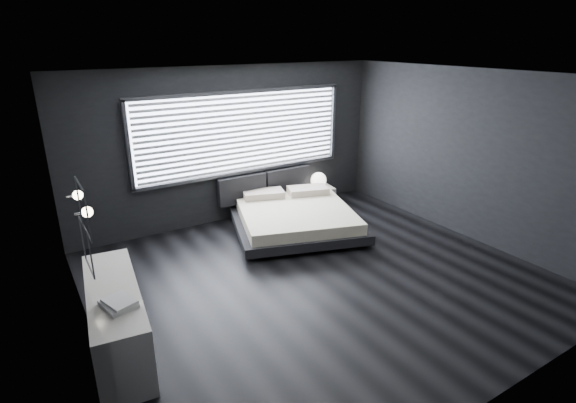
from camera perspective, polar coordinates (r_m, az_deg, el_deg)
room at (r=5.98m, az=4.33°, el=2.11°), size 6.04×6.00×2.80m
window at (r=8.27m, az=-5.70°, el=8.65°), size 4.14×0.09×1.52m
headboard at (r=8.67m, az=-2.91°, el=2.14°), size 1.96×0.16×0.52m
sconce_near at (r=4.93m, az=-24.17°, el=-1.23°), size 0.18×0.11×0.11m
sconce_far at (r=5.49m, az=-25.17°, el=0.73°), size 0.18×0.11×0.11m
wall_art_upper at (r=4.27m, az=-24.57°, el=-0.85°), size 0.01×0.48×0.48m
wall_art_lower at (r=4.68m, az=-24.21°, el=-5.29°), size 0.01×0.48×0.48m
bed at (r=7.93m, az=0.94°, el=-2.00°), size 2.64×2.58×0.55m
nightstand at (r=9.25m, az=3.66°, el=0.78°), size 0.69×0.61×0.36m
orb_lamp at (r=9.13m, az=3.89°, el=2.74°), size 0.31×0.31×0.31m
dresser at (r=5.37m, az=-20.92°, el=-13.70°), size 0.75×1.92×0.75m
book_stack at (r=4.83m, az=-20.68°, el=-11.96°), size 0.35×0.41×0.07m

